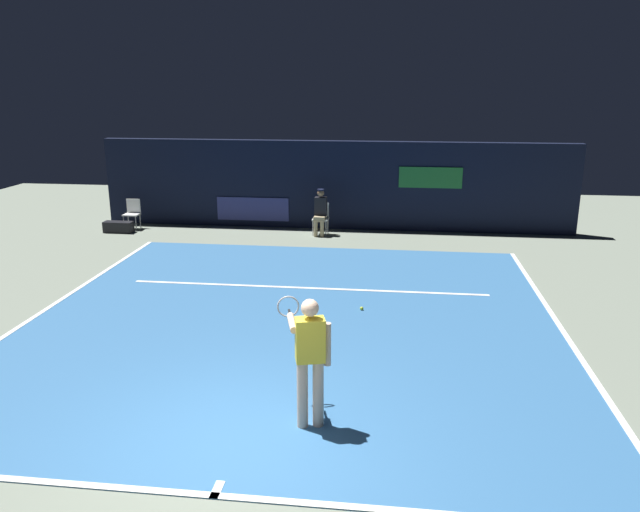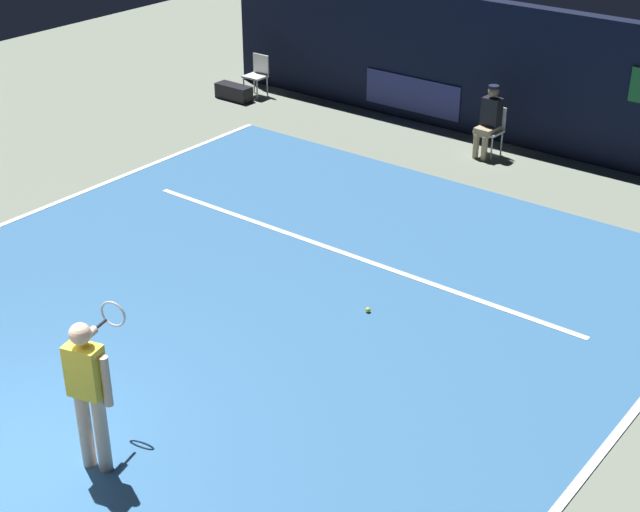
% 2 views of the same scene
% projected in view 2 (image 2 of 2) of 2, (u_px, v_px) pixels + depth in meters
% --- Properties ---
extents(ground_plane, '(28.52, 28.52, 0.00)m').
position_uv_depth(ground_plane, '(265.00, 303.00, 12.72)').
color(ground_plane, gray).
extents(court_surface, '(9.77, 10.29, 0.01)m').
position_uv_depth(court_surface, '(265.00, 303.00, 12.71)').
color(court_surface, '#336699').
rests_on(court_surface, ground).
extents(line_sideline_left, '(0.10, 10.29, 0.01)m').
position_uv_depth(line_sideline_left, '(609.00, 443.00, 10.08)').
color(line_sideline_left, white).
rests_on(line_sideline_left, court_surface).
extents(line_sideline_right, '(0.10, 10.29, 0.01)m').
position_uv_depth(line_sideline_right, '(39.00, 210.00, 15.34)').
color(line_sideline_right, white).
rests_on(line_sideline_right, court_surface).
extents(line_service, '(7.62, 0.10, 0.01)m').
position_uv_depth(line_service, '(345.00, 253.00, 13.97)').
color(line_service, white).
rests_on(line_service, court_surface).
extents(back_wall, '(14.00, 0.33, 2.60)m').
position_uv_depth(back_wall, '(531.00, 78.00, 17.39)').
color(back_wall, black).
rests_on(back_wall, ground).
extents(tennis_player, '(0.80, 0.93, 1.73)m').
position_uv_depth(tennis_player, '(89.00, 387.00, 9.32)').
color(tennis_player, beige).
rests_on(tennis_player, ground).
extents(line_judge_on_chair, '(0.46, 0.55, 1.32)m').
position_uv_depth(line_judge_on_chair, '(489.00, 120.00, 17.18)').
color(line_judge_on_chair, white).
rests_on(line_judge_on_chair, ground).
extents(courtside_chair_near, '(0.45, 0.42, 0.88)m').
position_uv_depth(courtside_chair_near, '(257.00, 73.00, 20.42)').
color(courtside_chair_near, white).
rests_on(courtside_chair_near, ground).
extents(tennis_ball, '(0.07, 0.07, 0.07)m').
position_uv_depth(tennis_ball, '(368.00, 310.00, 12.47)').
color(tennis_ball, '#CCE033').
rests_on(tennis_ball, court_surface).
extents(equipment_bag, '(0.84, 0.33, 0.32)m').
position_uv_depth(equipment_bag, '(234.00, 92.00, 20.34)').
color(equipment_bag, black).
rests_on(equipment_bag, ground).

